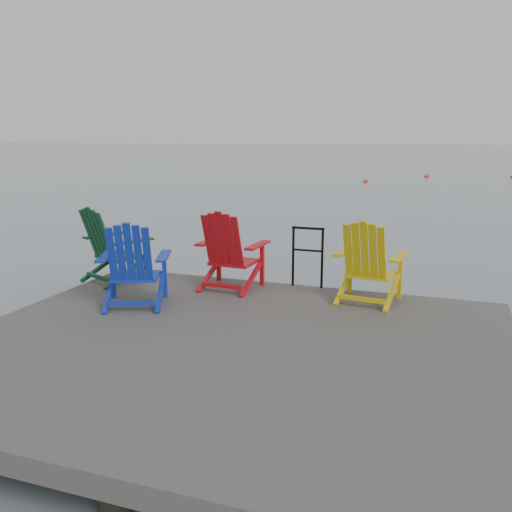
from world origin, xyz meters
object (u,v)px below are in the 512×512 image
(buoy_b, at_px, (366,182))
(chair_green, at_px, (111,245))
(chair_red, at_px, (229,250))
(chair_blue, at_px, (133,264))
(chair_yellow, at_px, (368,262))
(buoy_d, at_px, (427,177))
(handrail, at_px, (308,251))

(buoy_b, bearing_deg, chair_green, -90.15)
(chair_green, bearing_deg, buoy_b, 113.15)
(chair_red, bearing_deg, chair_blue, -123.47)
(chair_yellow, relative_size, buoy_b, 3.52)
(chair_blue, xyz_separation_m, buoy_d, (2.38, 32.90, -1.07))
(chair_red, relative_size, buoy_d, 3.27)
(chair_green, bearing_deg, chair_red, 29.32)
(handrail, bearing_deg, chair_green, -166.50)
(handrail, relative_size, chair_yellow, 0.80)
(chair_blue, height_order, chair_red, chair_red)
(chair_green, relative_size, buoy_b, 3.60)
(chair_red, xyz_separation_m, buoy_d, (1.51, 31.71, -1.08))
(chair_green, xyz_separation_m, chair_blue, (1.00, -0.99, -0.01))
(chair_red, xyz_separation_m, buoy_b, (-1.80, 26.22, -1.08))
(chair_green, distance_m, buoy_d, 32.11)
(buoy_b, bearing_deg, chair_yellow, -81.76)
(handrail, height_order, buoy_d, handrail)
(handrail, distance_m, chair_green, 2.99)
(chair_yellow, bearing_deg, chair_green, -169.91)
(handrail, bearing_deg, buoy_b, 96.31)
(chair_blue, bearing_deg, chair_green, 113.44)
(handrail, relative_size, chair_red, 0.78)
(buoy_b, distance_m, buoy_d, 6.42)
(buoy_b, relative_size, buoy_d, 0.90)
(chair_blue, bearing_deg, handrail, 19.39)
(chair_blue, relative_size, buoy_b, 3.54)
(buoy_b, bearing_deg, chair_red, -86.07)
(chair_blue, relative_size, buoy_d, 3.20)
(chair_green, relative_size, chair_blue, 1.02)
(chair_yellow, bearing_deg, chair_blue, -150.34)
(buoy_d, bearing_deg, chair_red, -92.72)
(chair_green, relative_size, chair_red, 0.99)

